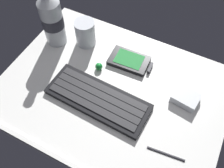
# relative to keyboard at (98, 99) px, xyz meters

# --- Properties ---
(ground_plane) EXTENTS (0.64, 0.48, 0.03)m
(ground_plane) POSITION_rel_keyboard_xyz_m (0.02, 0.05, -0.02)
(ground_plane) COLOR silver
(keyboard) EXTENTS (0.29, 0.12, 0.02)m
(keyboard) POSITION_rel_keyboard_xyz_m (0.00, 0.00, 0.00)
(keyboard) COLOR black
(keyboard) RESTS_ON ground_plane
(handheld_device) EXTENTS (0.13, 0.08, 0.02)m
(handheld_device) POSITION_rel_keyboard_xyz_m (0.03, 0.16, -0.00)
(handheld_device) COLOR black
(handheld_device) RESTS_ON ground_plane
(juice_cup) EXTENTS (0.06, 0.06, 0.09)m
(juice_cup) POSITION_rel_keyboard_xyz_m (-0.14, 0.18, 0.03)
(juice_cup) COLOR silver
(juice_cup) RESTS_ON ground_plane
(water_bottle) EXTENTS (0.07, 0.07, 0.21)m
(water_bottle) POSITION_rel_keyboard_xyz_m (-0.23, 0.14, 0.08)
(water_bottle) COLOR silver
(water_bottle) RESTS_ON ground_plane
(charger_block) EXTENTS (0.08, 0.06, 0.02)m
(charger_block) POSITION_rel_keyboard_xyz_m (0.22, 0.11, 0.00)
(charger_block) COLOR silver
(charger_block) RESTS_ON ground_plane
(trackball_mouse) EXTENTS (0.02, 0.02, 0.02)m
(trackball_mouse) POSITION_rel_keyboard_xyz_m (-0.05, 0.10, 0.00)
(trackball_mouse) COLOR #198C33
(trackball_mouse) RESTS_ON ground_plane
(stylus_pen) EXTENTS (0.10, 0.02, 0.01)m
(stylus_pen) POSITION_rel_keyboard_xyz_m (0.22, -0.06, -0.00)
(stylus_pen) COLOR #26262B
(stylus_pen) RESTS_ON ground_plane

